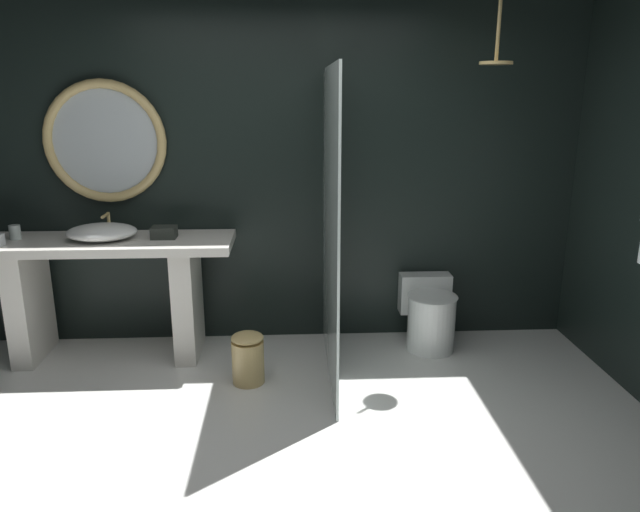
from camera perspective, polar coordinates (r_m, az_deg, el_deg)
ground_plane at (r=3.27m, az=-4.18°, el=-20.34°), size 5.76×5.76×0.00m
back_wall_panel at (r=4.59m, az=-4.06°, el=7.81°), size 4.80×0.10×2.60m
vanity_counter at (r=4.60m, az=-19.76°, el=-2.40°), size 1.84×0.58×0.89m
vessel_sink at (r=4.50m, az=-20.21°, el=2.18°), size 0.49×0.40×0.16m
tumbler_cup at (r=4.75m, az=-27.23°, el=2.04°), size 0.08×0.08×0.10m
tissue_box at (r=4.41m, az=-14.74°, el=2.22°), size 0.17×0.14×0.09m
round_wall_mirror at (r=4.67m, az=-19.93°, el=10.27°), size 0.89×0.07×0.89m
shower_glass_panel at (r=3.94m, az=1.01°, el=2.64°), size 0.02×1.34×2.07m
rain_shower_head at (r=4.26m, az=16.57°, el=17.88°), size 0.22×0.22×0.42m
toilet at (r=4.66m, az=10.47°, el=-5.54°), size 0.40×0.54×0.52m
waste_bin at (r=4.09m, az=-6.94°, el=-9.65°), size 0.22×0.22×0.36m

